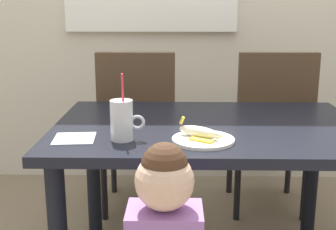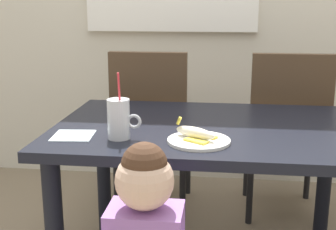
{
  "view_description": "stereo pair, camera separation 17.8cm",
  "coord_description": "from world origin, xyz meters",
  "px_view_note": "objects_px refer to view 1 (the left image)",
  "views": [
    {
      "loc": [
        -0.13,
        -1.82,
        1.22
      ],
      "look_at": [
        -0.17,
        -0.09,
        0.78
      ],
      "focal_mm": 48.01,
      "sensor_mm": 36.0,
      "label": 1
    },
    {
      "loc": [
        0.05,
        -1.8,
        1.22
      ],
      "look_at": [
        -0.17,
        -0.09,
        0.78
      ],
      "focal_mm": 48.01,
      "sensor_mm": 36.0,
      "label": 2
    }
  ],
  "objects_px": {
    "snack_plate": "(203,140)",
    "dining_chair_right": "(271,124)",
    "peeled_banana": "(200,132)",
    "paper_napkin": "(74,138)",
    "dining_chair_left": "(138,124)",
    "milk_cup": "(122,122)",
    "dining_table": "(207,148)"
  },
  "relations": [
    {
      "from": "milk_cup",
      "to": "peeled_banana",
      "type": "xyz_separation_m",
      "value": [
        0.29,
        -0.0,
        -0.04
      ]
    },
    {
      "from": "peeled_banana",
      "to": "paper_napkin",
      "type": "height_order",
      "value": "peeled_banana"
    },
    {
      "from": "snack_plate",
      "to": "paper_napkin",
      "type": "bearing_deg",
      "value": 177.66
    },
    {
      "from": "milk_cup",
      "to": "snack_plate",
      "type": "bearing_deg",
      "value": -2.5
    },
    {
      "from": "dining_table",
      "to": "dining_chair_right",
      "type": "relative_size",
      "value": 1.33
    },
    {
      "from": "snack_plate",
      "to": "paper_napkin",
      "type": "xyz_separation_m",
      "value": [
        -0.48,
        0.02,
        -0.0
      ]
    },
    {
      "from": "dining_chair_right",
      "to": "paper_napkin",
      "type": "relative_size",
      "value": 6.4
    },
    {
      "from": "dining_chair_left",
      "to": "peeled_banana",
      "type": "height_order",
      "value": "dining_chair_left"
    },
    {
      "from": "dining_chair_right",
      "to": "dining_chair_left",
      "type": "bearing_deg",
      "value": 0.89
    },
    {
      "from": "dining_chair_left",
      "to": "milk_cup",
      "type": "height_order",
      "value": "milk_cup"
    },
    {
      "from": "dining_table",
      "to": "dining_chair_left",
      "type": "distance_m",
      "value": 0.74
    },
    {
      "from": "dining_table",
      "to": "milk_cup",
      "type": "height_order",
      "value": "milk_cup"
    },
    {
      "from": "dining_chair_left",
      "to": "paper_napkin",
      "type": "bearing_deg",
      "value": 79.44
    },
    {
      "from": "dining_chair_left",
      "to": "snack_plate",
      "type": "height_order",
      "value": "dining_chair_left"
    },
    {
      "from": "dining_table",
      "to": "paper_napkin",
      "type": "height_order",
      "value": "paper_napkin"
    },
    {
      "from": "dining_table",
      "to": "dining_chair_left",
      "type": "xyz_separation_m",
      "value": [
        -0.35,
        0.65,
        -0.07
      ]
    },
    {
      "from": "paper_napkin",
      "to": "peeled_banana",
      "type": "bearing_deg",
      "value": -1.24
    },
    {
      "from": "snack_plate",
      "to": "peeled_banana",
      "type": "relative_size",
      "value": 1.38
    },
    {
      "from": "dining_table",
      "to": "peeled_banana",
      "type": "bearing_deg",
      "value": -101.26
    },
    {
      "from": "peeled_banana",
      "to": "dining_table",
      "type": "bearing_deg",
      "value": 78.74
    },
    {
      "from": "dining_table",
      "to": "snack_plate",
      "type": "xyz_separation_m",
      "value": [
        -0.03,
        -0.24,
        0.11
      ]
    },
    {
      "from": "dining_table",
      "to": "snack_plate",
      "type": "height_order",
      "value": "snack_plate"
    },
    {
      "from": "dining_table",
      "to": "dining_chair_right",
      "type": "distance_m",
      "value": 0.78
    },
    {
      "from": "snack_plate",
      "to": "dining_chair_right",
      "type": "bearing_deg",
      "value": 64.09
    },
    {
      "from": "milk_cup",
      "to": "snack_plate",
      "type": "distance_m",
      "value": 0.3
    },
    {
      "from": "dining_chair_left",
      "to": "paper_napkin",
      "type": "xyz_separation_m",
      "value": [
        -0.16,
        -0.87,
        0.18
      ]
    },
    {
      "from": "dining_table",
      "to": "peeled_banana",
      "type": "xyz_separation_m",
      "value": [
        -0.05,
        -0.23,
        0.13
      ]
    },
    {
      "from": "milk_cup",
      "to": "peeled_banana",
      "type": "relative_size",
      "value": 1.51
    },
    {
      "from": "peeled_banana",
      "to": "paper_napkin",
      "type": "xyz_separation_m",
      "value": [
        -0.47,
        0.01,
        -0.03
      ]
    },
    {
      "from": "snack_plate",
      "to": "peeled_banana",
      "type": "xyz_separation_m",
      "value": [
        -0.01,
        0.01,
        0.03
      ]
    },
    {
      "from": "dining_chair_left",
      "to": "milk_cup",
      "type": "relative_size",
      "value": 3.81
    },
    {
      "from": "milk_cup",
      "to": "peeled_banana",
      "type": "bearing_deg",
      "value": -0.72
    }
  ]
}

